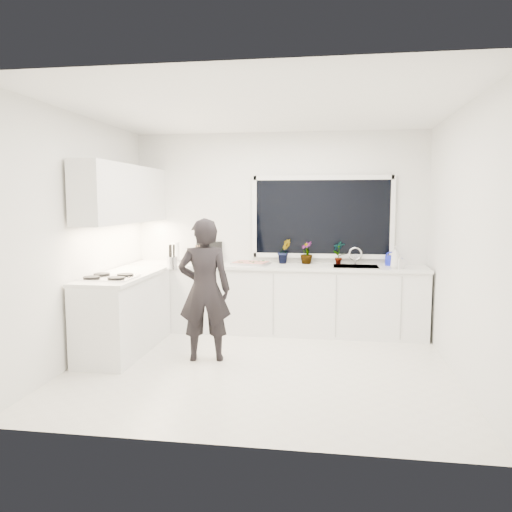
# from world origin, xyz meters

# --- Properties ---
(floor) EXTENTS (4.00, 3.50, 0.02)m
(floor) POSITION_xyz_m (0.00, 0.00, -0.01)
(floor) COLOR beige
(floor) RESTS_ON ground
(wall_back) EXTENTS (4.00, 0.02, 2.70)m
(wall_back) POSITION_xyz_m (0.00, 1.76, 1.35)
(wall_back) COLOR white
(wall_back) RESTS_ON ground
(wall_left) EXTENTS (0.02, 3.50, 2.70)m
(wall_left) POSITION_xyz_m (-2.01, 0.00, 1.35)
(wall_left) COLOR white
(wall_left) RESTS_ON ground
(wall_right) EXTENTS (0.02, 3.50, 2.70)m
(wall_right) POSITION_xyz_m (2.01, 0.00, 1.35)
(wall_right) COLOR white
(wall_right) RESTS_ON ground
(ceiling) EXTENTS (4.00, 3.50, 0.02)m
(ceiling) POSITION_xyz_m (0.00, 0.00, 2.71)
(ceiling) COLOR white
(ceiling) RESTS_ON wall_back
(window) EXTENTS (1.80, 0.02, 1.00)m
(window) POSITION_xyz_m (0.60, 1.73, 1.55)
(window) COLOR black
(window) RESTS_ON wall_back
(base_cabinets_back) EXTENTS (3.92, 0.58, 0.88)m
(base_cabinets_back) POSITION_xyz_m (0.00, 1.45, 0.44)
(base_cabinets_back) COLOR white
(base_cabinets_back) RESTS_ON floor
(base_cabinets_left) EXTENTS (0.58, 1.60, 0.88)m
(base_cabinets_left) POSITION_xyz_m (-1.67, 0.35, 0.44)
(base_cabinets_left) COLOR white
(base_cabinets_left) RESTS_ON floor
(countertop_back) EXTENTS (3.94, 0.62, 0.04)m
(countertop_back) POSITION_xyz_m (0.00, 1.44, 0.90)
(countertop_back) COLOR silver
(countertop_back) RESTS_ON base_cabinets_back
(countertop_left) EXTENTS (0.62, 1.60, 0.04)m
(countertop_left) POSITION_xyz_m (-1.67, 0.35, 0.90)
(countertop_left) COLOR silver
(countertop_left) RESTS_ON base_cabinets_left
(upper_cabinets) EXTENTS (0.34, 2.10, 0.70)m
(upper_cabinets) POSITION_xyz_m (-1.79, 0.70, 1.85)
(upper_cabinets) COLOR white
(upper_cabinets) RESTS_ON wall_left
(sink) EXTENTS (0.58, 0.42, 0.14)m
(sink) POSITION_xyz_m (1.05, 1.45, 0.87)
(sink) COLOR silver
(sink) RESTS_ON countertop_back
(faucet) EXTENTS (0.03, 0.03, 0.22)m
(faucet) POSITION_xyz_m (1.05, 1.65, 1.03)
(faucet) COLOR silver
(faucet) RESTS_ON countertop_back
(stovetop) EXTENTS (0.56, 0.48, 0.03)m
(stovetop) POSITION_xyz_m (-1.69, -0.00, 0.94)
(stovetop) COLOR black
(stovetop) RESTS_ON countertop_left
(person) EXTENTS (0.64, 0.48, 1.58)m
(person) POSITION_xyz_m (-0.65, 0.15, 0.79)
(person) COLOR black
(person) RESTS_ON floor
(pizza_tray) EXTENTS (0.53, 0.43, 0.03)m
(pizza_tray) POSITION_xyz_m (-0.34, 1.42, 0.94)
(pizza_tray) COLOR #B6B6BA
(pizza_tray) RESTS_ON countertop_back
(pizza) EXTENTS (0.48, 0.39, 0.01)m
(pizza) POSITION_xyz_m (-0.34, 1.42, 0.95)
(pizza) COLOR red
(pizza) RESTS_ON pizza_tray
(watering_can) EXTENTS (0.16, 0.16, 0.13)m
(watering_can) POSITION_xyz_m (1.51, 1.61, 0.98)
(watering_can) COLOR #141EC1
(watering_can) RESTS_ON countertop_back
(paper_towel_roll) EXTENTS (0.13, 0.13, 0.26)m
(paper_towel_roll) POSITION_xyz_m (-1.42, 1.55, 1.05)
(paper_towel_roll) COLOR white
(paper_towel_roll) RESTS_ON countertop_back
(knife_block) EXTENTS (0.15, 0.12, 0.22)m
(knife_block) POSITION_xyz_m (-1.08, 1.59, 1.03)
(knife_block) COLOR #895E3F
(knife_block) RESTS_ON countertop_back
(utensil_crock) EXTENTS (0.16, 0.16, 0.16)m
(utensil_crock) POSITION_xyz_m (-1.23, 0.80, 1.00)
(utensil_crock) COLOR silver
(utensil_crock) RESTS_ON countertop_left
(picture_frame_large) EXTENTS (0.22, 0.05, 0.28)m
(picture_frame_large) POSITION_xyz_m (-0.90, 1.69, 1.06)
(picture_frame_large) COLOR black
(picture_frame_large) RESTS_ON countertop_back
(picture_frame_small) EXTENTS (0.25, 0.03, 0.30)m
(picture_frame_small) POSITION_xyz_m (-1.03, 1.69, 1.07)
(picture_frame_small) COLOR black
(picture_frame_small) RESTS_ON countertop_back
(herb_plants) EXTENTS (0.95, 0.24, 0.33)m
(herb_plants) POSITION_xyz_m (0.38, 1.61, 1.08)
(herb_plants) COLOR #26662D
(herb_plants) RESTS_ON countertop_back
(soap_bottles) EXTENTS (0.19, 0.14, 0.28)m
(soap_bottles) POSITION_xyz_m (1.54, 1.30, 1.05)
(soap_bottles) COLOR #D8BF66
(soap_bottles) RESTS_ON countertop_back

